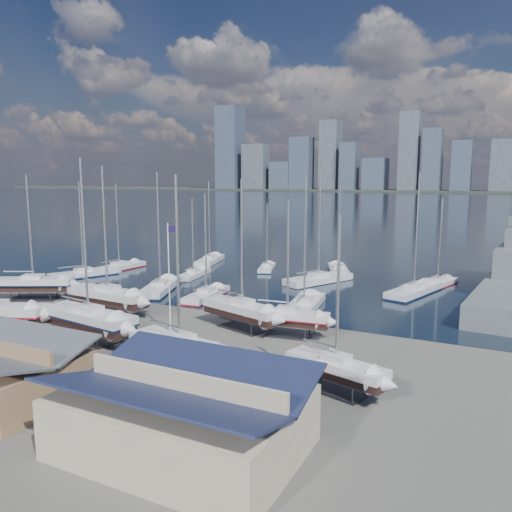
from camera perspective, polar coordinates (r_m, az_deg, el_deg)
The scene contains 28 objects.
ground at distance 51.15m, azimuth -12.84°, elevation -8.57°, with size 1400.00×1400.00×0.00m, color #605E59.
water at distance 349.26m, azimuth 21.49°, elevation 5.71°, with size 1400.00×600.00×0.40m, color #1B273F.
far_shore at distance 608.49m, azimuth 23.77°, elevation 6.76°, with size 1400.00×80.00×2.20m, color #2D332D.
skyline at distance 603.03m, azimuth 23.21°, elevation 10.40°, with size 639.14×43.80×107.69m.
shed_blue at distance 29.30m, azimuth -8.37°, elevation -16.92°, with size 13.65×9.45×4.71m.
sailboat_cradle_0 at distance 68.66m, azimuth -24.08°, elevation -2.91°, with size 9.82×6.86×15.65m.
sailboat_cradle_2 at distance 58.53m, azimuth -16.57°, elevation -4.38°, with size 10.27×3.47×16.47m.
sailboat_cradle_3 at distance 49.67m, azimuth -18.59°, elevation -6.79°, with size 10.86×4.35×16.99m.
sailboat_cradle_4 at distance 50.59m, azimuth -1.61°, elevation -6.15°, with size 9.55×5.15×15.09m.
sailboat_cradle_5 at distance 40.05m, azimuth -8.70°, elevation -10.31°, with size 9.87×4.74×15.42m.
sailboat_cradle_6 at distance 48.47m, azimuth 3.61°, elevation -6.96°, with size 8.24×3.17×13.21m.
sailboat_cradle_7 at distance 36.56m, azimuth 9.14°, elevation -12.44°, with size 7.91×4.19×12.70m.
sailboat_moored_0 at distance 81.88m, azimuth -19.09°, elevation -2.08°, with size 6.81×10.59×15.41m.
sailboat_moored_1 at distance 86.42m, azimuth -15.35°, elevation -1.35°, with size 3.46×10.20×15.01m.
sailboat_moored_2 at distance 90.49m, azimuth -5.30°, elevation -0.62°, with size 5.50×10.60×15.41m.
sailboat_moored_3 at distance 68.85m, azimuth -10.88°, elevation -3.74°, with size 6.94×11.56×16.72m.
sailboat_moored_4 at distance 77.89m, azimuth -7.16°, elevation -2.18°, with size 3.62×8.64×12.65m.
sailboat_moored_5 at distance 83.13m, azimuth 1.26°, elevation -1.43°, with size 4.47×8.04×11.59m.
sailboat_moored_6 at distance 64.17m, azimuth -5.69°, elevation -4.55°, with size 3.55×9.53×13.92m.
sailboat_moored_7 at distance 73.52m, azimuth 7.16°, elevation -2.84°, with size 7.85×11.58×17.13m.
sailboat_moored_8 at distance 81.86m, azimuth 9.39°, elevation -1.71°, with size 6.33×10.06×14.60m.
sailboat_moored_9 at distance 58.49m, azimuth 5.51°, elevation -5.85°, with size 4.51×11.09×16.26m.
sailboat_moored_10 at distance 68.87m, azimuth 17.59°, elevation -4.00°, with size 6.01×11.54×16.62m.
sailboat_moored_11 at distance 75.17m, azimuth 20.06°, elevation -3.07°, with size 4.84×9.04×13.01m.
car_a at distance 50.10m, azimuth -24.63°, elevation -8.73°, with size 1.61×4.01×1.37m, color gray.
car_c at distance 44.75m, azimuth -24.47°, elevation -10.65°, with size 2.60×5.65×1.57m, color gray.
car_d at distance 38.90m, azimuth -16.78°, elevation -13.36°, with size 1.85×4.55×1.32m, color gray.
flagpole at distance 49.26m, azimuth -9.86°, elevation -1.70°, with size 0.97×0.12×10.91m.
Camera 1 is at (31.31, -47.52, 15.10)m, focal length 35.00 mm.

